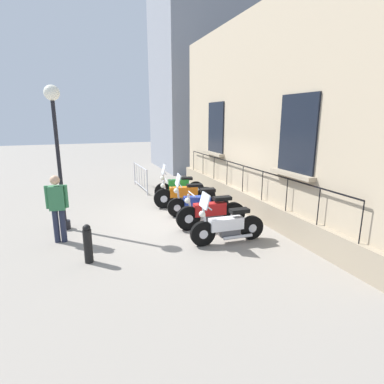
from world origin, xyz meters
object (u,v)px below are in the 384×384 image
object	(u,v)px
lamppost	(56,139)
pedestrian_standing	(57,205)
crowd_barrier	(140,177)
motorcycle_green	(179,187)
motorcycle_white	(227,227)
motorcycle_red	(211,213)
motorcycle_orange	(185,195)
motorcycle_blue	(198,203)
bollard	(88,243)

from	to	relation	value
lamppost	pedestrian_standing	xyz separation A→B (m)	(0.08, 0.96, -1.55)
crowd_barrier	motorcycle_green	bearing A→B (deg)	116.74
motorcycle_green	motorcycle_white	size ratio (longest dim) A/B	0.98
motorcycle_green	motorcycle_red	bearing A→B (deg)	88.00
motorcycle_green	pedestrian_standing	xyz separation A→B (m)	(4.09, 2.95, 0.51)
motorcycle_green	motorcycle_orange	world-z (taller)	motorcycle_green
lamppost	crowd_barrier	bearing A→B (deg)	-125.65
motorcycle_red	motorcycle_white	bearing A→B (deg)	87.05
motorcycle_blue	crowd_barrier	size ratio (longest dim) A/B	0.86
pedestrian_standing	crowd_barrier	bearing A→B (deg)	-120.82
motorcycle_red	crowd_barrier	bearing A→B (deg)	-80.10
motorcycle_orange	motorcycle_white	bearing A→B (deg)	89.51
motorcycle_blue	pedestrian_standing	xyz separation A→B (m)	(4.02, 0.79, 0.54)
motorcycle_white	pedestrian_standing	world-z (taller)	pedestrian_standing
motorcycle_green	motorcycle_white	distance (m)	4.45
motorcycle_orange	pedestrian_standing	bearing A→B (deg)	24.94
motorcycle_red	pedestrian_standing	distance (m)	4.03
motorcycle_white	pedestrian_standing	distance (m)	4.23
motorcycle_green	motorcycle_white	world-z (taller)	motorcycle_green
motorcycle_green	pedestrian_standing	world-z (taller)	pedestrian_standing
motorcycle_red	crowd_barrier	world-z (taller)	motorcycle_red
motorcycle_red	crowd_barrier	size ratio (longest dim) A/B	0.88
motorcycle_green	crowd_barrier	xyz separation A→B (m)	(1.07, -2.12, 0.10)
motorcycle_blue	lamppost	distance (m)	4.47
lamppost	bollard	distance (m)	3.22
motorcycle_blue	lamppost	bearing A→B (deg)	-2.54
motorcycle_orange	crowd_barrier	bearing A→B (deg)	-74.11
motorcycle_green	bollard	distance (m)	5.59
motorcycle_green	crowd_barrier	distance (m)	2.37
motorcycle_white	pedestrian_standing	bearing A→B (deg)	-20.86
motorcycle_orange	motorcycle_blue	world-z (taller)	motorcycle_blue
lamppost	crowd_barrier	world-z (taller)	lamppost
motorcycle_green	lamppost	bearing A→B (deg)	26.41
pedestrian_standing	motorcycle_white	bearing A→B (deg)	159.14
motorcycle_white	bollard	world-z (taller)	motorcycle_white
motorcycle_red	motorcycle_orange	bearing A→B (deg)	-89.24
motorcycle_blue	motorcycle_red	size ratio (longest dim) A/B	0.97
motorcycle_red	bollard	distance (m)	3.52
crowd_barrier	pedestrian_standing	distance (m)	5.92
motorcycle_red	pedestrian_standing	world-z (taller)	pedestrian_standing
motorcycle_blue	motorcycle_red	bearing A→B (deg)	87.90
motorcycle_green	motorcycle_orange	size ratio (longest dim) A/B	0.89
motorcycle_green	lamppost	size ratio (longest dim) A/B	0.50
crowd_barrier	pedestrian_standing	bearing A→B (deg)	59.18
motorcycle_green	bollard	xyz separation A→B (m)	(3.47, 4.39, -0.03)
motorcycle_white	crowd_barrier	distance (m)	6.63
motorcycle_blue	motorcycle_white	distance (m)	2.28
motorcycle_blue	bollard	bearing A→B (deg)	33.14
lamppost	motorcycle_orange	bearing A→B (deg)	-167.26
motorcycle_orange	pedestrian_standing	distance (m)	4.38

